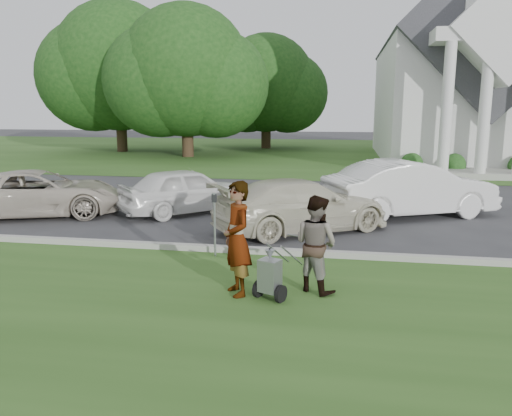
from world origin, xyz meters
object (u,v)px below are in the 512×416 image
(car_c, at_px, (302,205))
(car_d, at_px, (410,189))
(tree_back, at_px, (266,88))
(car_b, at_px, (187,190))
(person_left, at_px, (237,240))
(tree_far, at_px, (118,72))
(parking_meter_near, at_px, (215,217))
(person_right, at_px, (316,244))
(tree_left, at_px, (186,77))
(church, at_px, (461,61))
(car_a, at_px, (39,193))
(striping_cart, at_px, (270,277))

(car_c, bearing_deg, car_d, -85.69)
(tree_back, height_order, car_b, tree_back)
(person_left, distance_m, car_c, 4.82)
(tree_far, xyz_separation_m, parking_meter_near, (13.49, -24.79, -4.81))
(parking_meter_near, relative_size, car_d, 0.28)
(person_right, bearing_deg, person_left, 51.97)
(tree_left, bearing_deg, tree_back, 63.43)
(tree_far, height_order, car_d, tree_far)
(church, height_order, person_left, church)
(tree_far, height_order, car_c, tree_far)
(car_a, bearing_deg, car_b, -95.72)
(tree_left, distance_m, car_d, 21.15)
(tree_back, bearing_deg, person_left, -82.09)
(tree_back, bearing_deg, church, -27.85)
(car_c, bearing_deg, car_a, 52.38)
(tree_left, xyz_separation_m, car_a, (1.30, -18.58, -4.43))
(striping_cart, bearing_deg, church, 96.76)
(person_right, bearing_deg, striping_cart, 71.86)
(person_right, bearing_deg, car_a, 4.66)
(church, relative_size, parking_meter_near, 17.24)
(church, xyz_separation_m, striping_cart, (-8.00, -25.15, -5.53))
(striping_cart, distance_m, car_c, 4.91)
(tree_left, distance_m, tree_back, 8.95)
(parking_meter_near, distance_m, car_d, 6.82)
(tree_far, distance_m, car_b, 23.97)
(person_right, bearing_deg, parking_meter_near, -2.32)
(car_c, bearing_deg, person_left, 138.03)
(tree_back, distance_m, striping_cart, 32.70)
(striping_cart, height_order, car_a, car_a)
(church, distance_m, tree_back, 14.77)
(tree_far, relative_size, car_c, 2.48)
(striping_cart, xyz_separation_m, person_left, (-0.59, 0.14, 0.57))
(parking_meter_near, distance_m, car_b, 4.80)
(striping_cart, bearing_deg, car_b, 142.47)
(car_b, height_order, car_d, car_d)
(striping_cart, distance_m, car_a, 9.45)
(parking_meter_near, distance_m, car_c, 3.13)
(tree_back, height_order, car_d, tree_back)
(person_left, bearing_deg, parking_meter_near, 172.22)
(striping_cart, height_order, person_right, person_right)
(person_right, bearing_deg, car_c, -47.29)
(tree_left, height_order, person_right, tree_left)
(striping_cart, relative_size, parking_meter_near, 0.78)
(tree_far, bearing_deg, parking_meter_near, -61.44)
(person_right, distance_m, car_b, 7.39)
(striping_cart, relative_size, person_right, 0.64)
(tree_far, relative_size, car_a, 2.38)
(striping_cart, distance_m, person_right, 1.00)
(tree_back, bearing_deg, car_a, -95.80)
(church, height_order, parking_meter_near, church)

